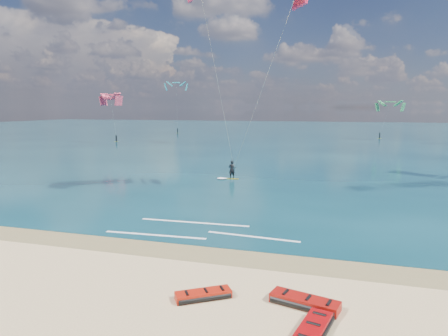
{
  "coord_description": "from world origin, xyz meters",
  "views": [
    {
      "loc": [
        10.18,
        -15.77,
        7.53
      ],
      "look_at": [
        3.37,
        8.0,
        3.77
      ],
      "focal_mm": 32.0,
      "sensor_mm": 36.0,
      "label": 1
    }
  ],
  "objects_px": {
    "packed_kite_right": "(312,336)",
    "packed_kite_mid": "(304,306)",
    "kitesurfer_main": "(239,76)",
    "packed_kite_left": "(203,298)"
  },
  "relations": [
    {
      "from": "packed_kite_mid",
      "to": "packed_kite_right",
      "type": "bearing_deg",
      "value": -63.73
    },
    {
      "from": "packed_kite_left",
      "to": "packed_kite_right",
      "type": "distance_m",
      "value": 4.59
    },
    {
      "from": "kitesurfer_main",
      "to": "packed_kite_mid",
      "type": "bearing_deg",
      "value": -72.41
    },
    {
      "from": "packed_kite_left",
      "to": "packed_kite_mid",
      "type": "xyz_separation_m",
      "value": [
        3.93,
        0.47,
        0.0
      ]
    },
    {
      "from": "packed_kite_left",
      "to": "packed_kite_mid",
      "type": "bearing_deg",
      "value": -26.23
    },
    {
      "from": "packed_kite_right",
      "to": "kitesurfer_main",
      "type": "height_order",
      "value": "kitesurfer_main"
    },
    {
      "from": "packed_kite_mid",
      "to": "kitesurfer_main",
      "type": "height_order",
      "value": "kitesurfer_main"
    },
    {
      "from": "packed_kite_right",
      "to": "packed_kite_mid",
      "type": "bearing_deg",
      "value": 24.98
    },
    {
      "from": "packed_kite_mid",
      "to": "packed_kite_right",
      "type": "relative_size",
      "value": 1.07
    },
    {
      "from": "packed_kite_mid",
      "to": "packed_kite_right",
      "type": "xyz_separation_m",
      "value": [
        0.41,
        -1.97,
        0.0
      ]
    }
  ]
}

